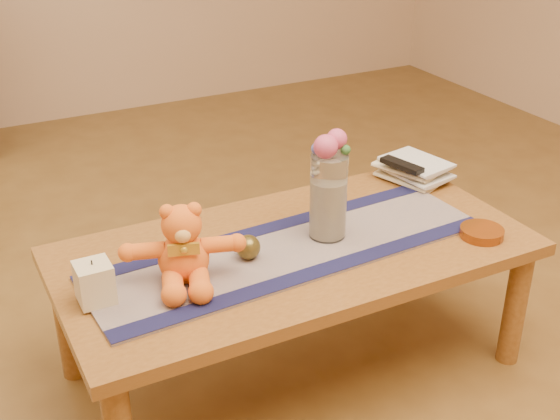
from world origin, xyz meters
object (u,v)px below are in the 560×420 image
tv_remote (402,165)px  amber_dish (482,233)px  bronze_ball (248,247)px  glass_vase (328,197)px  pillar_candle (94,283)px  teddy_bear (183,243)px  book_bottom (398,184)px

tv_remote → amber_dish: tv_remote is taller
bronze_ball → glass_vase: bearing=2.7°
pillar_candle → tv_remote: pillar_candle is taller
glass_vase → amber_dish: glass_vase is taller
teddy_bear → tv_remote: (0.88, 0.22, -0.03)m
pillar_candle → book_bottom: pillar_candle is taller
bronze_ball → book_bottom: (0.68, 0.21, -0.03)m
bronze_ball → amber_dish: bearing=-16.1°
pillar_candle → tv_remote: (1.12, 0.22, 0.02)m
amber_dish → glass_vase: bearing=153.3°
glass_vase → amber_dish: (0.42, -0.21, -0.12)m
pillar_candle → teddy_bear: bearing=-0.4°
bronze_ball → amber_dish: 0.72m
pillar_candle → glass_vase: size_ratio=0.41×
pillar_candle → amber_dish: bearing=-9.3°
pillar_candle → amber_dish: 1.15m
book_bottom → tv_remote: tv_remote is taller
bronze_ball → book_bottom: 0.71m
tv_remote → bronze_ball: bearing=-177.7°
tv_remote → glass_vase: bearing=-169.3°
pillar_candle → book_bottom: 1.14m
bronze_ball → book_bottom: bearing=17.5°
book_bottom → amber_dish: amber_dish is taller
teddy_bear → pillar_candle: teddy_bear is taller
book_bottom → teddy_bear: bearing=177.2°
tv_remote → teddy_bear: bearing=179.6°
bronze_ball → amber_dish: (0.69, -0.20, -0.03)m
glass_vase → bronze_ball: size_ratio=3.65×
pillar_candle → bronze_ball: (0.44, 0.01, -0.02)m
teddy_bear → bronze_ball: size_ratio=4.41×
teddy_bear → glass_vase: size_ratio=1.21×
glass_vase → amber_dish: bearing=-26.7°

